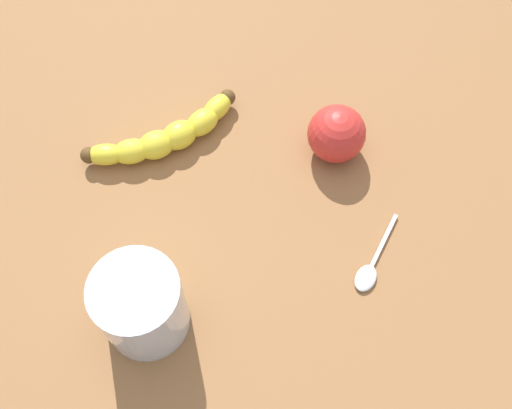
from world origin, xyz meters
The scene contains 5 objects.
wooden_tabletop centered at (0.00, 0.00, 1.50)cm, with size 120.00×120.00×3.00cm, color #8C5E37.
banana centered at (6.22, 5.07, 4.84)cm, with size 8.56×21.38×3.68cm.
smoothie_glass centered at (-16.84, 11.47, 7.95)cm, with size 9.59×9.59×10.59cm.
apple_fruit centered at (-0.33, -15.99, 6.72)cm, with size 7.45×7.45×7.45cm, color red.
teaspoon centered at (-17.72, -14.69, 3.40)cm, with size 9.26×8.61×0.80cm.
Camera 1 is at (-39.53, 4.48, 71.87)cm, focal length 43.19 mm.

